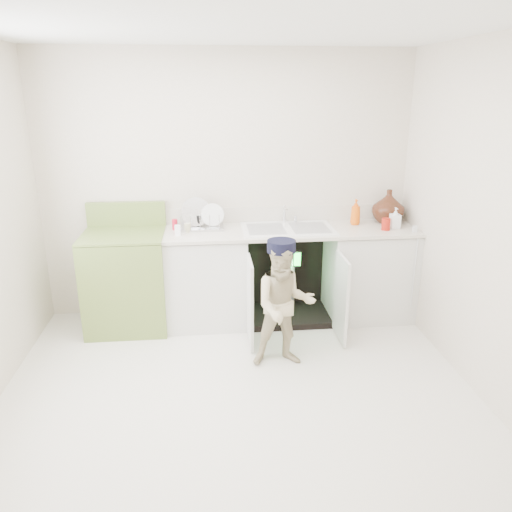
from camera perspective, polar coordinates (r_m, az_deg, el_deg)
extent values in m
plane|color=beige|center=(3.87, -1.99, -14.98)|extent=(3.50, 3.50, 0.00)
cube|color=beige|center=(4.81, -3.37, 7.89)|extent=(3.50, 2.50, 0.02)
cube|color=beige|center=(1.95, 0.60, -8.63)|extent=(3.50, 2.50, 0.02)
cube|color=beige|center=(3.87, 24.69, 3.56)|extent=(2.50, 3.00, 0.02)
plane|color=white|center=(3.25, -2.53, 24.94)|extent=(3.50, 3.50, 0.00)
cube|color=silver|center=(4.74, -6.04, -2.66)|extent=(0.80, 0.60, 0.86)
cube|color=silver|center=(4.98, 12.68, -1.94)|extent=(0.80, 0.60, 0.86)
cube|color=black|center=(5.05, 3.07, -1.24)|extent=(0.80, 0.06, 0.86)
cube|color=black|center=(4.95, 3.47, -6.65)|extent=(0.80, 0.60, 0.06)
cylinder|color=gray|center=(4.87, 2.56, -1.72)|extent=(0.05, 0.05, 0.70)
cylinder|color=gray|center=(4.89, 4.19, -1.66)|extent=(0.05, 0.05, 0.70)
cylinder|color=gray|center=(4.78, 3.51, 0.02)|extent=(0.07, 0.18, 0.07)
cube|color=silver|center=(4.30, -0.68, -5.26)|extent=(0.03, 0.40, 0.76)
cube|color=silver|center=(4.44, 9.70, -4.77)|extent=(0.02, 0.40, 0.76)
cube|color=beige|center=(4.66, 3.67, 2.91)|extent=(2.44, 0.64, 0.03)
cube|color=beige|center=(4.91, 3.15, 4.84)|extent=(2.44, 0.02, 0.15)
cube|color=white|center=(4.65, 3.67, 3.03)|extent=(0.85, 0.55, 0.02)
cube|color=gray|center=(4.62, 1.16, 3.09)|extent=(0.34, 0.40, 0.01)
cube|color=gray|center=(4.69, 6.15, 3.21)|extent=(0.34, 0.40, 0.01)
cylinder|color=silver|center=(4.84, 3.28, 4.81)|extent=(0.03, 0.03, 0.17)
cylinder|color=silver|center=(4.76, 3.40, 5.52)|extent=(0.02, 0.14, 0.02)
cylinder|color=silver|center=(4.87, 4.55, 4.27)|extent=(0.04, 0.04, 0.06)
cylinder|color=silver|center=(4.79, 17.67, -1.71)|extent=(0.01, 0.01, 0.70)
cube|color=silver|center=(4.76, 17.70, 2.96)|extent=(0.04, 0.02, 0.06)
cube|color=silver|center=(4.71, -6.36, 3.32)|extent=(0.43, 0.29, 0.02)
cylinder|color=silver|center=(4.71, -6.86, 4.27)|extent=(0.27, 0.10, 0.26)
cylinder|color=white|center=(4.69, -4.98, 4.16)|extent=(0.21, 0.06, 0.21)
cylinder|color=silver|center=(4.60, -8.56, 3.79)|extent=(0.01, 0.01, 0.13)
cylinder|color=silver|center=(4.59, -7.48, 3.82)|extent=(0.01, 0.01, 0.13)
cylinder|color=silver|center=(4.59, -6.40, 3.86)|extent=(0.01, 0.01, 0.13)
cylinder|color=silver|center=(4.59, -5.32, 3.89)|extent=(0.01, 0.01, 0.13)
cylinder|color=silver|center=(4.59, -4.23, 3.93)|extent=(0.01, 0.01, 0.13)
imported|color=#451D13|center=(5.00, 14.88, 5.51)|extent=(0.31, 0.31, 0.32)
imported|color=#EB5D0C|center=(4.87, 11.31, 4.95)|extent=(0.09, 0.10, 0.25)
imported|color=white|center=(4.83, 15.63, 4.22)|extent=(0.09, 0.09, 0.19)
cylinder|color=#AC1B0E|center=(4.75, 14.63, 3.54)|extent=(0.08, 0.08, 0.11)
cylinder|color=red|center=(4.67, -9.26, 3.57)|extent=(0.05, 0.05, 0.10)
cylinder|color=#BAB588|center=(4.58, -7.83, 3.24)|extent=(0.06, 0.06, 0.08)
cylinder|color=black|center=(4.69, -6.53, 3.91)|extent=(0.04, 0.04, 0.12)
cube|color=white|center=(4.49, -8.94, 2.93)|extent=(0.05, 0.05, 0.09)
cube|color=olive|center=(4.77, -14.52, -2.88)|extent=(0.73, 0.65, 0.88)
cube|color=olive|center=(4.63, -14.98, 2.38)|extent=(0.73, 0.65, 0.02)
cube|color=olive|center=(4.87, -14.60, 4.67)|extent=(0.73, 0.06, 0.23)
cylinder|color=black|center=(4.52, -17.55, 1.66)|extent=(0.16, 0.16, 0.02)
cylinder|color=silver|center=(4.51, -17.57, 1.81)|extent=(0.19, 0.19, 0.01)
cylinder|color=black|center=(4.82, -16.83, 2.77)|extent=(0.16, 0.16, 0.02)
cylinder|color=silver|center=(4.81, -16.84, 2.90)|extent=(0.19, 0.19, 0.01)
cylinder|color=black|center=(4.45, -12.96, 1.83)|extent=(0.16, 0.16, 0.02)
cylinder|color=silver|center=(4.45, -12.97, 1.98)|extent=(0.19, 0.19, 0.01)
cylinder|color=black|center=(4.76, -12.52, 2.94)|extent=(0.16, 0.16, 0.02)
cylinder|color=silver|center=(4.76, -12.53, 3.08)|extent=(0.19, 0.19, 0.01)
imported|color=beige|center=(3.96, 3.24, -5.64)|extent=(0.50, 0.39, 1.03)
cylinder|color=black|center=(3.79, 3.37, 1.06)|extent=(0.22, 0.22, 0.09)
cube|color=black|center=(3.90, 3.12, 1.01)|extent=(0.17, 0.09, 0.01)
cube|color=black|center=(4.39, 4.72, -0.35)|extent=(0.07, 0.01, 0.14)
cube|color=#26F23F|center=(4.38, 4.74, -0.38)|extent=(0.06, 0.00, 0.12)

